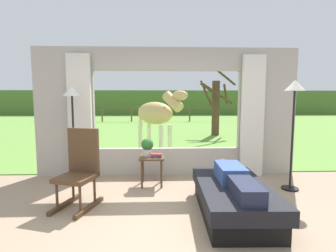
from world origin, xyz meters
name	(u,v)px	position (x,y,z in m)	size (l,w,h in m)	color
ground_plane	(174,230)	(0.00, 0.00, 0.00)	(12.00, 12.00, 0.00)	gray
back_wall_with_window	(167,114)	(0.00, 2.26, 1.25)	(5.20, 0.12, 2.55)	#ADA599
curtain_panel_left	(80,117)	(-1.69, 2.12, 1.20)	(0.44, 0.10, 2.40)	silver
curtain_panel_right	(252,116)	(1.69, 2.12, 1.20)	(0.44, 0.10, 2.40)	silver
outdoor_pasture_lawn	(161,124)	(0.00, 13.16, 0.01)	(36.00, 21.68, 0.02)	olive
distant_hill_ridge	(160,103)	(0.00, 23.00, 1.20)	(36.00, 2.00, 2.40)	#4D6E2F
recliner_sofa	(233,198)	(0.81, 0.39, 0.22)	(0.95, 1.73, 0.42)	black
reclining_person	(235,177)	(0.81, 0.34, 0.52)	(0.36, 1.43, 0.22)	#334C8C
rocking_chair	(80,169)	(-1.31, 0.77, 0.55)	(0.64, 0.79, 1.12)	#4C331E
side_table	(152,162)	(-0.30, 1.62, 0.43)	(0.44, 0.44, 0.52)	#4C331E
potted_plant	(147,146)	(-0.38, 1.68, 0.70)	(0.22, 0.22, 0.32)	silver
book_stack	(157,155)	(-0.21, 1.56, 0.55)	(0.21, 0.14, 0.06)	#337247
floor_lamp_left	(72,105)	(-1.73, 1.83, 1.44)	(0.32, 0.32, 1.78)	black
floor_lamp_right	(294,102)	(2.08, 1.30, 1.50)	(0.32, 0.32, 1.86)	black
horse	(157,114)	(-0.22, 3.94, 1.16)	(1.49, 1.57, 1.73)	tan
pasture_tree	(216,105)	(2.24, 7.78, 1.30)	(1.48, 1.07, 2.79)	#4C3823
pasture_fence_line	(161,111)	(0.00, 14.70, 0.74)	(16.10, 0.10, 1.10)	brown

